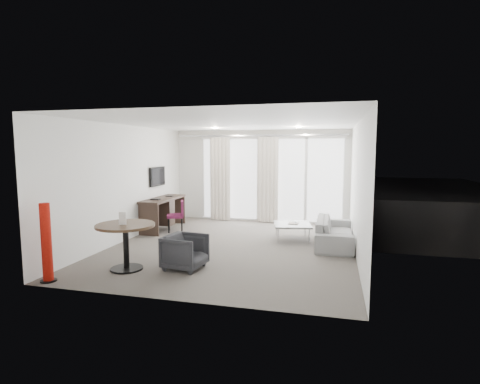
% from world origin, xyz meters
% --- Properties ---
extents(floor, '(5.00, 6.00, 0.00)m').
position_xyz_m(floor, '(0.00, 0.00, 0.00)').
color(floor, '#56514A').
rests_on(floor, ground).
extents(ceiling, '(5.00, 6.00, 0.00)m').
position_xyz_m(ceiling, '(0.00, 0.00, 2.60)').
color(ceiling, white).
rests_on(ceiling, ground).
extents(wall_left, '(0.00, 6.00, 2.60)m').
position_xyz_m(wall_left, '(-2.50, 0.00, 1.30)').
color(wall_left, silver).
rests_on(wall_left, ground).
extents(wall_right, '(0.00, 6.00, 2.60)m').
position_xyz_m(wall_right, '(2.50, 0.00, 1.30)').
color(wall_right, silver).
rests_on(wall_right, ground).
extents(wall_front, '(5.00, 0.00, 2.60)m').
position_xyz_m(wall_front, '(0.00, -3.00, 1.30)').
color(wall_front, silver).
rests_on(wall_front, ground).
extents(window_panel, '(4.00, 0.02, 2.38)m').
position_xyz_m(window_panel, '(0.30, 2.98, 1.20)').
color(window_panel, white).
rests_on(window_panel, ground).
extents(window_frame, '(4.10, 0.06, 2.44)m').
position_xyz_m(window_frame, '(0.30, 2.97, 1.20)').
color(window_frame, white).
rests_on(window_frame, ground).
extents(curtain_left, '(0.60, 0.20, 2.38)m').
position_xyz_m(curtain_left, '(-1.15, 2.82, 1.20)').
color(curtain_left, beige).
rests_on(curtain_left, ground).
extents(curtain_right, '(0.60, 0.20, 2.38)m').
position_xyz_m(curtain_right, '(0.25, 2.82, 1.20)').
color(curtain_right, beige).
rests_on(curtain_right, ground).
extents(curtain_track, '(4.80, 0.04, 0.04)m').
position_xyz_m(curtain_track, '(0.00, 2.82, 2.45)').
color(curtain_track, '#B2B2B7').
rests_on(curtain_track, ceiling).
extents(downlight_a, '(0.12, 0.12, 0.02)m').
position_xyz_m(downlight_a, '(-0.90, 1.60, 2.59)').
color(downlight_a, '#FFE0B2').
rests_on(downlight_a, ceiling).
extents(downlight_b, '(0.12, 0.12, 0.02)m').
position_xyz_m(downlight_b, '(1.20, 1.60, 2.59)').
color(downlight_b, '#FFE0B2').
rests_on(downlight_b, ceiling).
extents(desk, '(0.54, 1.72, 0.81)m').
position_xyz_m(desk, '(-2.21, 1.25, 0.40)').
color(desk, '#2F221A').
rests_on(desk, floor).
extents(tv, '(0.05, 0.80, 0.50)m').
position_xyz_m(tv, '(-2.46, 1.45, 1.35)').
color(tv, black).
rests_on(tv, wall_left).
extents(desk_chair, '(0.55, 0.53, 0.78)m').
position_xyz_m(desk_chair, '(-1.79, 1.04, 0.39)').
color(desk_chair, '#661940').
rests_on(desk_chair, floor).
extents(round_table, '(1.12, 1.12, 0.79)m').
position_xyz_m(round_table, '(-1.37, -1.95, 0.40)').
color(round_table, '#372517').
rests_on(round_table, floor).
extents(menu_card, '(0.12, 0.05, 0.22)m').
position_xyz_m(menu_card, '(-1.38, -2.01, 0.72)').
color(menu_card, white).
rests_on(menu_card, round_table).
extents(red_lamp, '(0.31, 0.31, 1.24)m').
position_xyz_m(red_lamp, '(-2.25, -2.77, 0.62)').
color(red_lamp, '#991108').
rests_on(red_lamp, floor).
extents(tub_armchair, '(0.74, 0.72, 0.60)m').
position_xyz_m(tub_armchair, '(-0.41, -1.67, 0.30)').
color(tub_armchair, '#252629').
rests_on(tub_armchair, floor).
extents(coffee_table, '(0.97, 0.97, 0.37)m').
position_xyz_m(coffee_table, '(1.16, 0.90, 0.18)').
color(coffee_table, gray).
rests_on(coffee_table, floor).
extents(remote, '(0.10, 0.18, 0.02)m').
position_xyz_m(remote, '(1.22, 0.99, 0.36)').
color(remote, black).
rests_on(remote, coffee_table).
extents(magazine, '(0.21, 0.27, 0.02)m').
position_xyz_m(magazine, '(1.18, 0.95, 0.36)').
color(magazine, gray).
rests_on(magazine, coffee_table).
extents(sofa, '(0.77, 1.96, 0.57)m').
position_xyz_m(sofa, '(2.10, 0.68, 0.29)').
color(sofa, gray).
rests_on(sofa, floor).
extents(terrace_slab, '(5.60, 3.00, 0.12)m').
position_xyz_m(terrace_slab, '(0.30, 4.50, -0.06)').
color(terrace_slab, '#4D4D50').
rests_on(terrace_slab, ground).
extents(rattan_chair_a, '(0.63, 0.63, 0.82)m').
position_xyz_m(rattan_chair_a, '(0.85, 4.61, 0.41)').
color(rattan_chair_a, brown).
rests_on(rattan_chair_a, terrace_slab).
extents(rattan_chair_b, '(0.71, 0.71, 0.82)m').
position_xyz_m(rattan_chair_b, '(1.58, 4.78, 0.41)').
color(rattan_chair_b, brown).
rests_on(rattan_chair_b, terrace_slab).
extents(rattan_table, '(0.62, 0.62, 0.50)m').
position_xyz_m(rattan_table, '(1.64, 3.96, 0.25)').
color(rattan_table, brown).
rests_on(rattan_table, terrace_slab).
extents(balustrade, '(5.50, 0.06, 1.05)m').
position_xyz_m(balustrade, '(0.30, 5.95, 0.50)').
color(balustrade, '#B2B2B7').
rests_on(balustrade, terrace_slab).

